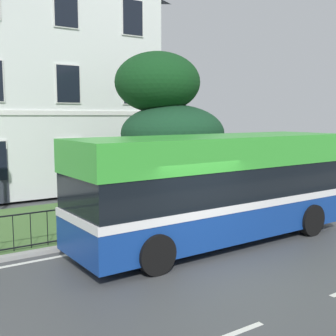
% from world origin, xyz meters
% --- Properties ---
extents(ground_plane, '(60.00, 56.00, 0.18)m').
position_xyz_m(ground_plane, '(0.00, 1.10, -0.02)').
color(ground_plane, '#424547').
extents(iron_verge_railing, '(18.03, 0.04, 0.97)m').
position_xyz_m(iron_verge_railing, '(-2.76, 4.40, 0.62)').
color(iron_verge_railing, black).
rests_on(iron_verge_railing, ground_plane).
extents(evergreen_tree, '(5.52, 5.52, 6.32)m').
position_xyz_m(evergreen_tree, '(2.83, 6.82, 2.19)').
color(evergreen_tree, '#423328').
rests_on(evergreen_tree, ground_plane).
extents(single_decker_bus, '(8.67, 2.75, 3.07)m').
position_xyz_m(single_decker_bus, '(1.52, 2.42, 1.61)').
color(single_decker_bus, navy).
rests_on(single_decker_bus, ground_plane).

